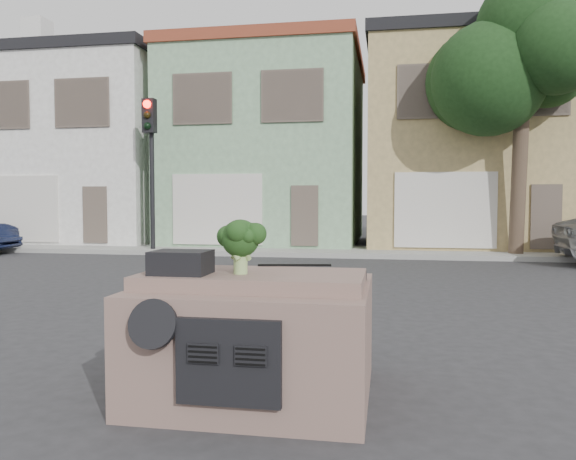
# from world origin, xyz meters

# --- Properties ---
(ground_plane) EXTENTS (120.00, 120.00, 0.00)m
(ground_plane) POSITION_xyz_m (0.00, 0.00, 0.00)
(ground_plane) COLOR #303033
(ground_plane) RESTS_ON ground
(sidewalk) EXTENTS (40.00, 3.00, 0.15)m
(sidewalk) POSITION_xyz_m (0.00, 10.50, 0.07)
(sidewalk) COLOR gray
(sidewalk) RESTS_ON ground
(townhouse_white) EXTENTS (7.20, 8.20, 7.55)m
(townhouse_white) POSITION_xyz_m (-11.00, 14.50, 3.77)
(townhouse_white) COLOR silver
(townhouse_white) RESTS_ON ground
(townhouse_mint) EXTENTS (7.20, 8.20, 7.55)m
(townhouse_mint) POSITION_xyz_m (-3.50, 14.50, 3.77)
(townhouse_mint) COLOR #84AD84
(townhouse_mint) RESTS_ON ground
(townhouse_tan) EXTENTS (7.20, 8.20, 7.55)m
(townhouse_tan) POSITION_xyz_m (4.00, 14.50, 3.77)
(townhouse_tan) COLOR tan
(townhouse_tan) RESTS_ON ground
(traffic_signal) EXTENTS (0.40, 0.40, 5.10)m
(traffic_signal) POSITION_xyz_m (-6.50, 9.50, 2.55)
(traffic_signal) COLOR black
(traffic_signal) RESTS_ON ground
(tree_near) EXTENTS (4.40, 4.00, 8.50)m
(tree_near) POSITION_xyz_m (5.00, 9.80, 4.25)
(tree_near) COLOR #183615
(tree_near) RESTS_ON ground
(car_dashboard) EXTENTS (2.00, 1.80, 1.12)m
(car_dashboard) POSITION_xyz_m (0.00, -3.00, 0.56)
(car_dashboard) COLOR #7C6055
(car_dashboard) RESTS_ON ground
(instrument_hump) EXTENTS (0.48, 0.38, 0.20)m
(instrument_hump) POSITION_xyz_m (-0.58, -3.35, 1.22)
(instrument_hump) COLOR black
(instrument_hump) RESTS_ON car_dashboard
(wiper_arm) EXTENTS (0.69, 0.15, 0.02)m
(wiper_arm) POSITION_xyz_m (0.28, -2.62, 1.13)
(wiper_arm) COLOR black
(wiper_arm) RESTS_ON car_dashboard
(broccoli) EXTENTS (0.55, 0.55, 0.48)m
(broccoli) POSITION_xyz_m (-0.08, -3.25, 1.36)
(broccoli) COLOR #183512
(broccoli) RESTS_ON car_dashboard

